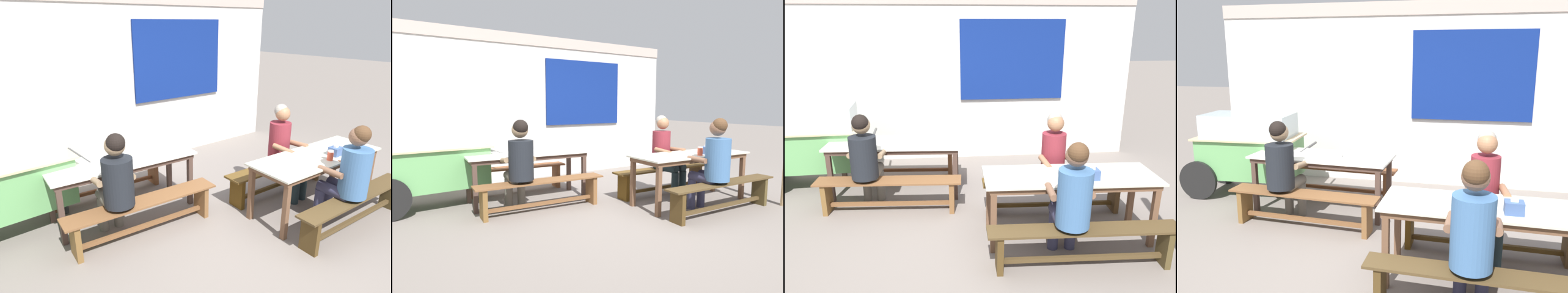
# 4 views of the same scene
# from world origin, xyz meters

# --- Properties ---
(ground_plane) EXTENTS (40.00, 40.00, 0.00)m
(ground_plane) POSITION_xyz_m (0.00, 0.00, 0.00)
(ground_plane) COLOR slate
(backdrop_wall) EXTENTS (6.03, 0.23, 2.76)m
(backdrop_wall) POSITION_xyz_m (0.03, 2.67, 1.45)
(backdrop_wall) COLOR silver
(backdrop_wall) RESTS_ON ground_plane
(dining_table_far) EXTENTS (1.84, 0.78, 0.74)m
(dining_table_far) POSITION_xyz_m (-0.90, 1.21, 0.66)
(dining_table_far) COLOR silver
(dining_table_far) RESTS_ON ground_plane
(dining_table_near) EXTENTS (1.87, 0.73, 0.74)m
(dining_table_near) POSITION_xyz_m (1.09, -0.18, 0.66)
(dining_table_near) COLOR beige
(dining_table_near) RESTS_ON ground_plane
(bench_far_back) EXTENTS (1.69, 0.39, 0.42)m
(bench_far_back) POSITION_xyz_m (-0.86, 1.79, 0.29)
(bench_far_back) COLOR brown
(bench_far_back) RESTS_ON ground_plane
(bench_far_front) EXTENTS (1.81, 0.40, 0.42)m
(bench_far_front) POSITION_xyz_m (-0.94, 0.62, 0.28)
(bench_far_front) COLOR brown
(bench_far_front) RESTS_ON ground_plane
(bench_near_back) EXTENTS (1.80, 0.35, 0.42)m
(bench_near_back) POSITION_xyz_m (1.11, 0.40, 0.29)
(bench_near_back) COLOR #553C18
(bench_near_back) RESTS_ON ground_plane
(bench_near_front) EXTENTS (1.87, 0.32, 0.42)m
(bench_near_front) POSITION_xyz_m (1.06, -0.77, 0.28)
(bench_near_front) COLOR #4A381F
(bench_near_front) RESTS_ON ground_plane
(food_cart) EXTENTS (1.83, 0.85, 1.18)m
(food_cart) POSITION_xyz_m (-2.14, 1.61, 0.69)
(food_cart) COLOR #63A860
(food_cart) RESTS_ON ground_plane
(person_left_back_turned) EXTENTS (0.46, 0.56, 1.26)m
(person_left_back_turned) POSITION_xyz_m (-1.21, 0.70, 0.71)
(person_left_back_turned) COLOR #69655B
(person_left_back_turned) RESTS_ON ground_plane
(person_right_near_table) EXTENTS (0.42, 0.57, 1.28)m
(person_right_near_table) POSITION_xyz_m (1.08, 0.33, 0.70)
(person_right_near_table) COLOR #1C2B2F
(person_right_near_table) RESTS_ON ground_plane
(person_near_front) EXTENTS (0.45, 0.56, 1.28)m
(person_near_front) POSITION_xyz_m (0.94, -0.70, 0.72)
(person_near_front) COLOR #32324E
(person_near_front) RESTS_ON ground_plane
(tissue_box) EXTENTS (0.15, 0.12, 0.13)m
(tissue_box) POSITION_xyz_m (1.27, -0.32, 0.79)
(tissue_box) COLOR #3C568D
(tissue_box) RESTS_ON dining_table_near
(condiment_jar) EXTENTS (0.07, 0.07, 0.12)m
(condiment_jar) POSITION_xyz_m (1.06, -0.37, 0.80)
(condiment_jar) COLOR #D54930
(condiment_jar) RESTS_ON dining_table_near
(soup_bowl) EXTENTS (0.17, 0.17, 0.05)m
(soup_bowl) POSITION_xyz_m (-0.70, 1.17, 0.76)
(soup_bowl) COLOR silver
(soup_bowl) RESTS_ON dining_table_far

